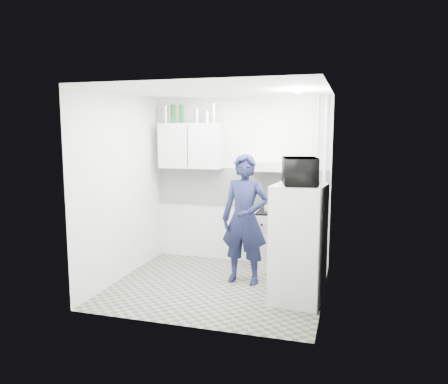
# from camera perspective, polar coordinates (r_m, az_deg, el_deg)

# --- Properties ---
(floor) EXTENTS (2.80, 2.80, 0.00)m
(floor) POSITION_cam_1_polar(r_m,az_deg,el_deg) (6.03, -0.93, -12.23)
(floor) COLOR slate
(floor) RESTS_ON ground
(ceiling) EXTENTS (2.80, 2.80, 0.00)m
(ceiling) POSITION_cam_1_polar(r_m,az_deg,el_deg) (5.68, -0.99, 13.20)
(ceiling) COLOR white
(ceiling) RESTS_ON wall_back
(wall_back) EXTENTS (2.80, 0.00, 2.80)m
(wall_back) POSITION_cam_1_polar(r_m,az_deg,el_deg) (6.90, 2.14, 1.49)
(wall_back) COLOR beige
(wall_back) RESTS_ON floor
(wall_left) EXTENTS (0.00, 2.60, 2.60)m
(wall_left) POSITION_cam_1_polar(r_m,az_deg,el_deg) (6.27, -13.27, 0.60)
(wall_left) COLOR beige
(wall_left) RESTS_ON floor
(wall_right) EXTENTS (0.00, 2.60, 2.60)m
(wall_right) POSITION_cam_1_polar(r_m,az_deg,el_deg) (5.46, 13.20, -0.49)
(wall_right) COLOR beige
(wall_right) RESTS_ON floor
(person) EXTENTS (0.68, 0.47, 1.78)m
(person) POSITION_cam_1_polar(r_m,az_deg,el_deg) (5.97, 2.73, -3.57)
(person) COLOR #141734
(person) RESTS_ON floor
(stove) EXTENTS (0.53, 0.53, 0.86)m
(stove) POSITION_cam_1_polar(r_m,az_deg,el_deg) (6.70, 6.67, -6.36)
(stove) COLOR silver
(stove) RESTS_ON floor
(fridge) EXTENTS (0.67, 0.67, 1.45)m
(fridge) POSITION_cam_1_polar(r_m,az_deg,el_deg) (5.41, 9.69, -6.71)
(fridge) COLOR silver
(fridge) RESTS_ON floor
(stove_top) EXTENTS (0.51, 0.51, 0.03)m
(stove_top) POSITION_cam_1_polar(r_m,az_deg,el_deg) (6.60, 6.73, -2.63)
(stove_top) COLOR black
(stove_top) RESTS_ON stove
(saucepan) EXTENTS (0.20, 0.20, 0.11)m
(saucepan) POSITION_cam_1_polar(r_m,az_deg,el_deg) (6.58, 6.09, -2.03)
(saucepan) COLOR silver
(saucepan) RESTS_ON stove_top
(microwave) EXTENTS (0.66, 0.51, 0.32)m
(microwave) POSITION_cam_1_polar(r_m,az_deg,el_deg) (5.25, 9.92, 2.68)
(microwave) COLOR black
(microwave) RESTS_ON fridge
(bottle_a) EXTENTS (0.06, 0.06, 0.27)m
(bottle_a) POSITION_cam_1_polar(r_m,az_deg,el_deg) (7.08, -7.62, 9.99)
(bottle_a) COLOR silver
(bottle_a) RESTS_ON upper_cabinet
(bottle_b) EXTENTS (0.08, 0.08, 0.29)m
(bottle_b) POSITION_cam_1_polar(r_m,az_deg,el_deg) (7.03, -6.67, 10.10)
(bottle_b) COLOR #144C1E
(bottle_b) RESTS_ON upper_cabinet
(bottle_c) EXTENTS (0.07, 0.07, 0.29)m
(bottle_c) POSITION_cam_1_polar(r_m,az_deg,el_deg) (6.98, -5.57, 10.12)
(bottle_c) COLOR #144C1E
(bottle_c) RESTS_ON upper_cabinet
(canister_a) EXTENTS (0.09, 0.09, 0.22)m
(canister_a) POSITION_cam_1_polar(r_m,az_deg,el_deg) (6.89, -3.58, 9.87)
(canister_a) COLOR silver
(canister_a) RESTS_ON upper_cabinet
(canister_b) EXTENTS (0.10, 0.10, 0.18)m
(canister_b) POSITION_cam_1_polar(r_m,az_deg,el_deg) (6.83, -2.28, 9.75)
(canister_b) COLOR silver
(canister_b) RESTS_ON upper_cabinet
(bottle_e) EXTENTS (0.07, 0.07, 0.30)m
(bottle_e) POSITION_cam_1_polar(r_m,az_deg,el_deg) (6.80, -1.40, 10.24)
(bottle_e) COLOR silver
(bottle_e) RESTS_ON upper_cabinet
(upper_cabinet) EXTENTS (1.00, 0.35, 0.70)m
(upper_cabinet) POSITION_cam_1_polar(r_m,az_deg,el_deg) (6.92, -4.26, 6.05)
(upper_cabinet) COLOR silver
(upper_cabinet) RESTS_ON wall_back
(range_hood) EXTENTS (0.60, 0.50, 0.14)m
(range_hood) POSITION_cam_1_polar(r_m,az_deg,el_deg) (6.54, 5.44, 3.46)
(range_hood) COLOR silver
(range_hood) RESTS_ON wall_back
(backsplash) EXTENTS (2.74, 0.03, 0.60)m
(backsplash) POSITION_cam_1_polar(r_m,az_deg,el_deg) (6.90, 2.10, 0.65)
(backsplash) COLOR white
(backsplash) RESTS_ON wall_back
(pipe_a) EXTENTS (0.05, 0.05, 2.60)m
(pipe_a) POSITION_cam_1_polar(r_m,az_deg,el_deg) (6.63, 12.93, 1.01)
(pipe_a) COLOR silver
(pipe_a) RESTS_ON floor
(pipe_b) EXTENTS (0.04, 0.04, 2.60)m
(pipe_b) POSITION_cam_1_polar(r_m,az_deg,el_deg) (6.63, 11.89, 1.05)
(pipe_b) COLOR silver
(pipe_b) RESTS_ON floor
(ceiling_spot_fixture) EXTENTS (0.10, 0.10, 0.02)m
(ceiling_spot_fixture) POSITION_cam_1_polar(r_m,az_deg,el_deg) (5.66, 9.60, 12.80)
(ceiling_spot_fixture) COLOR white
(ceiling_spot_fixture) RESTS_ON ceiling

